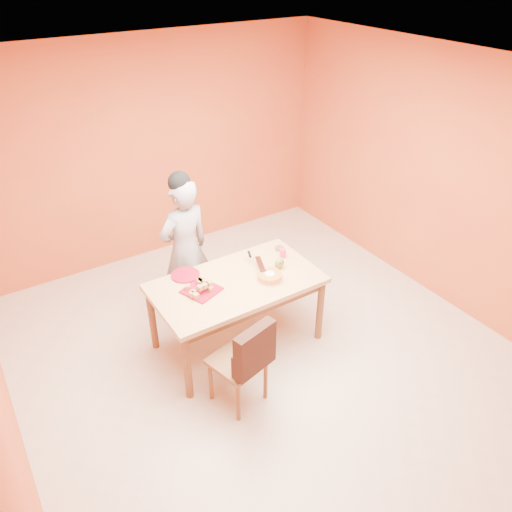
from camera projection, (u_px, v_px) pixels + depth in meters
floor at (266, 356)px, 4.97m from camera, size 5.00×5.00×0.00m
ceiling at (271, 75)px, 3.52m from camera, size 5.00×5.00×0.00m
wall_back at (153, 152)px, 6.02m from camera, size 4.50×0.00×4.50m
wall_right at (445, 182)px, 5.27m from camera, size 0.00×5.00×5.00m
dining_table at (236, 289)px, 4.80m from camera, size 1.60×0.90×0.76m
dining_chair at (239, 360)px, 4.25m from camera, size 0.52×0.58×0.93m
pastry_pile at (201, 286)px, 4.58m from camera, size 0.27×0.27×0.09m
person at (185, 250)px, 5.18m from camera, size 0.63×0.46×1.58m
pastry_platter at (202, 290)px, 4.61m from camera, size 0.38×0.38×0.02m
red_dinner_plate at (185, 275)px, 4.82m from camera, size 0.34×0.34×0.02m
white_cake_plate at (270, 279)px, 4.77m from camera, size 0.31×0.31×0.01m
sponge_cake at (270, 276)px, 4.75m from camera, size 0.27×0.27×0.05m
cake_server at (260, 264)px, 4.87m from camera, size 0.16×0.29×0.01m
egg_ornament at (279, 263)px, 4.90m from camera, size 0.11×0.10×0.12m
magenta_glass at (283, 253)px, 5.09m from camera, size 0.07×0.07×0.09m
checker_tin at (280, 248)px, 5.23m from camera, size 0.10×0.10×0.03m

